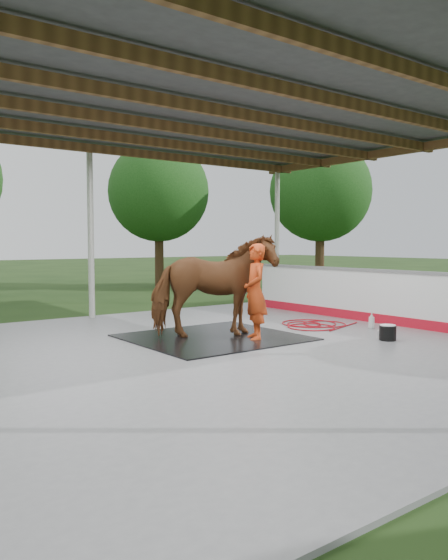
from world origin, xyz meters
TOP-DOWN VIEW (x-y plane):
  - ground at (0.00, 0.00)m, footprint 100.00×100.00m
  - concrete_slab at (0.00, 0.00)m, footprint 12.00×10.00m
  - pavilion_structure at (0.00, -0.00)m, footprint 12.60×10.60m
  - dasher_board at (4.60, 0.00)m, footprint 0.16×8.00m
  - tree_belt at (0.30, 0.90)m, footprint 28.00×28.00m
  - rubber_mat at (0.68, 0.87)m, footprint 2.88×2.70m
  - horse at (0.68, 0.87)m, footprint 2.40×1.75m
  - handler at (1.18, 0.30)m, footprint 0.63×0.73m
  - wash_bucket at (2.99, -1.17)m, footprint 0.29×0.29m
  - soap_bottle_a at (3.82, -0.17)m, footprint 0.18×0.18m
  - soap_bottle_b at (3.13, -0.89)m, footprint 0.12×0.12m
  - hose_coil at (3.22, 0.86)m, footprint 1.72×1.52m

SIDE VIEW (x-z plane):
  - ground at x=0.00m, z-range 0.00..0.00m
  - concrete_slab at x=0.00m, z-range 0.00..0.05m
  - rubber_mat at x=0.68m, z-range 0.05..0.07m
  - hose_coil at x=3.22m, z-range 0.05..0.07m
  - soap_bottle_b at x=3.13m, z-range 0.05..0.24m
  - wash_bucket at x=2.99m, z-range 0.05..0.33m
  - soap_bottle_a at x=3.82m, z-range 0.05..0.38m
  - dasher_board at x=4.60m, z-range 0.02..1.17m
  - handler at x=1.18m, z-range 0.05..1.75m
  - horse at x=0.68m, z-range 0.07..1.92m
  - tree_belt at x=0.30m, z-range 0.89..6.69m
  - pavilion_structure at x=0.00m, z-range 1.94..5.99m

